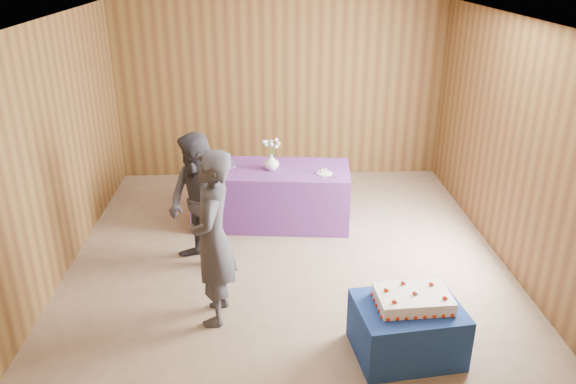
{
  "coord_description": "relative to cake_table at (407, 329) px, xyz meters",
  "views": [
    {
      "loc": [
        -0.24,
        -5.5,
        3.32
      ],
      "look_at": [
        0.0,
        0.1,
        0.91
      ],
      "focal_mm": 35.0,
      "sensor_mm": 36.0,
      "label": 1
    }
  ],
  "objects": [
    {
      "name": "ground",
      "position": [
        -0.98,
        1.48,
        -0.25
      ],
      "size": [
        6.0,
        6.0,
        0.0
      ],
      "primitive_type": "plane",
      "color": "gray",
      "rests_on": "ground"
    },
    {
      "name": "room_shell",
      "position": [
        -0.98,
        1.48,
        1.55
      ],
      "size": [
        5.04,
        6.04,
        2.72
      ],
      "color": "brown",
      "rests_on": "ground"
    },
    {
      "name": "platter",
      "position": [
        -1.76,
        2.87,
        0.51
      ],
      "size": [
        0.41,
        0.41,
        0.02
      ],
      "primitive_type": "cylinder",
      "rotation": [
        0.0,
        0.0,
        0.29
      ],
      "color": "#5C478F",
      "rests_on": "serving_table"
    },
    {
      "name": "cake_slice",
      "position": [
        -0.49,
        2.52,
        0.54
      ],
      "size": [
        0.07,
        0.06,
        0.08
      ],
      "rotation": [
        0.0,
        0.0,
        -0.17
      ],
      "color": "white",
      "rests_on": "plate"
    },
    {
      "name": "vase",
      "position": [
        -1.15,
        2.7,
        0.6
      ],
      "size": [
        0.24,
        0.24,
        0.2
      ],
      "primitive_type": "imported",
      "rotation": [
        0.0,
        0.0,
        0.31
      ],
      "color": "silver",
      "rests_on": "serving_table"
    },
    {
      "name": "serving_table",
      "position": [
        -1.15,
        2.73,
        0.12
      ],
      "size": [
        2.07,
        1.08,
        0.75
      ],
      "primitive_type": "cube",
      "rotation": [
        0.0,
        0.0,
        -0.09
      ],
      "color": "#6D3798",
      "rests_on": "ground"
    },
    {
      "name": "guest_right",
      "position": [
        -1.96,
        1.58,
        0.54
      ],
      "size": [
        0.96,
        0.97,
        1.57
      ],
      "primitive_type": "imported",
      "rotation": [
        0.0,
        0.0,
        -0.83
      ],
      "color": "#34343F",
      "rests_on": "ground"
    },
    {
      "name": "sheet_cake",
      "position": [
        0.03,
        0.01,
        0.31
      ],
      "size": [
        0.69,
        0.49,
        0.15
      ],
      "rotation": [
        0.0,
        0.0,
        0.06
      ],
      "color": "white",
      "rests_on": "cake_table"
    },
    {
      "name": "guest_left",
      "position": [
        -1.72,
        0.61,
        0.62
      ],
      "size": [
        0.45,
        0.66,
        1.73
      ],
      "primitive_type": "imported",
      "rotation": [
        0.0,
        0.0,
        -1.63
      ],
      "color": "#34343D",
      "rests_on": "ground"
    },
    {
      "name": "flower_spray",
      "position": [
        -1.15,
        2.7,
        0.85
      ],
      "size": [
        0.23,
        0.23,
        0.18
      ],
      "color": "#356A2A",
      "rests_on": "vase"
    },
    {
      "name": "knife",
      "position": [
        -0.46,
        2.36,
        0.5
      ],
      "size": [
        0.25,
        0.1,
        0.0
      ],
      "primitive_type": "cube",
      "rotation": [
        0.0,
        0.0,
        0.33
      ],
      "color": "#BABBBF",
      "rests_on": "serving_table"
    },
    {
      "name": "cake_table",
      "position": [
        0.0,
        0.0,
        0.0
      ],
      "size": [
        0.98,
        0.81,
        0.5
      ],
      "primitive_type": "cube",
      "rotation": [
        0.0,
        0.0,
        0.13
      ],
      "color": "navy",
      "rests_on": "ground"
    },
    {
      "name": "plate",
      "position": [
        -0.49,
        2.52,
        0.51
      ],
      "size": [
        0.22,
        0.22,
        0.01
      ],
      "primitive_type": "cylinder",
      "rotation": [
        0.0,
        0.0,
        -0.15
      ],
      "color": "silver",
      "rests_on": "serving_table"
    }
  ]
}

